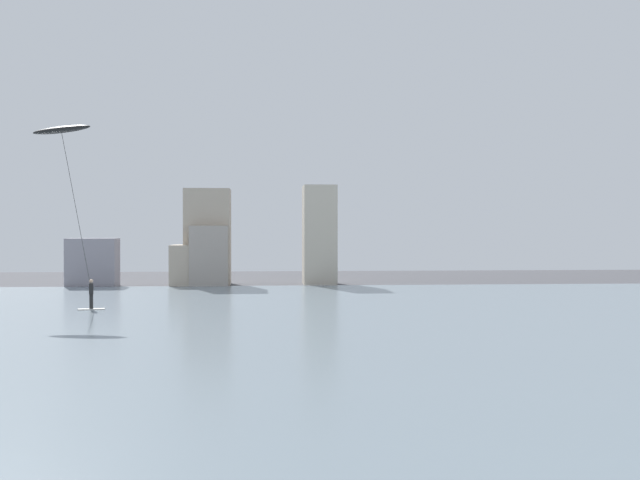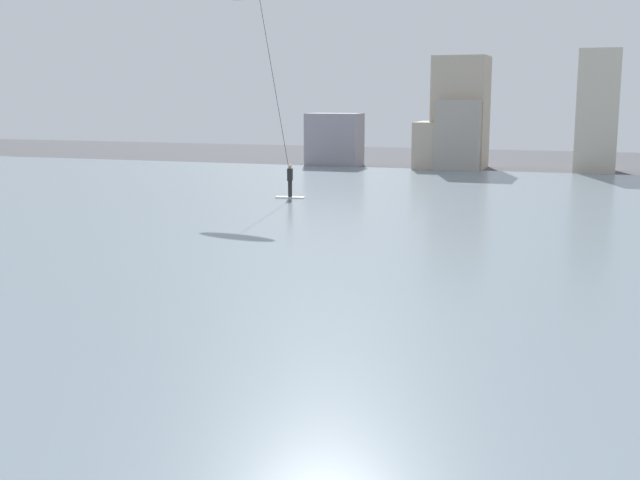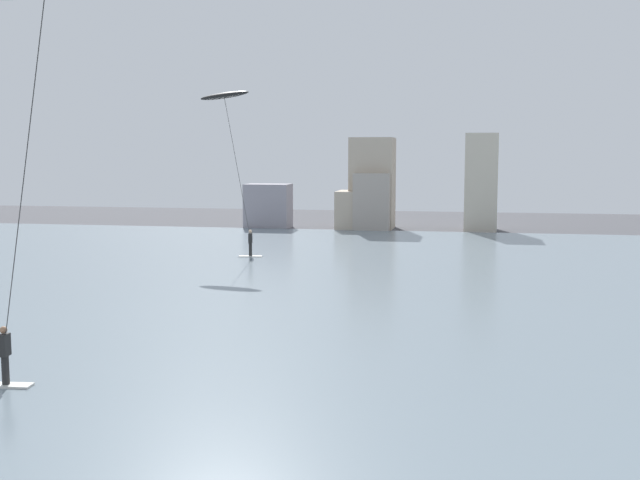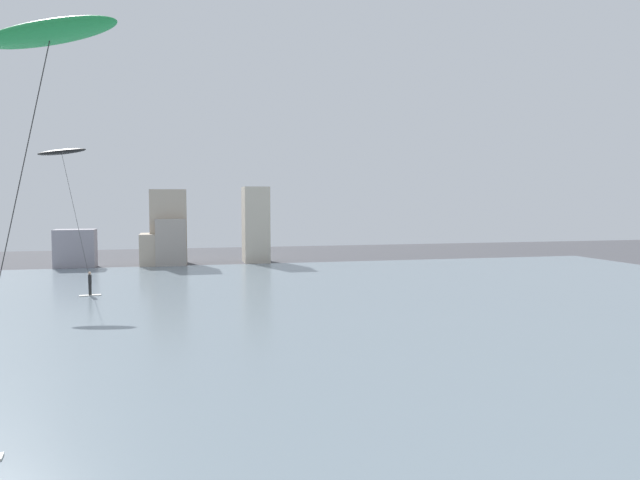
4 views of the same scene
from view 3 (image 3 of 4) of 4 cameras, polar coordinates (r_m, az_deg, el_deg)
name	(u,v)px [view 3 (image 3 of 4)]	position (r m, az deg, el deg)	size (l,w,h in m)	color
water_bay	(380,286)	(36.95, 4.48, -3.40)	(84.00, 52.00, 0.10)	slate
far_shore_buildings	(385,192)	(64.72, 4.83, 3.59)	(20.94, 4.83, 7.97)	gray
kitesurfer_green	(41,25)	(20.05, -19.95, 14.73)	(4.65, 2.24, 10.84)	silver
kitesurfer_black	(227,111)	(47.07, -6.89, 9.48)	(3.88, 1.30, 10.08)	silver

